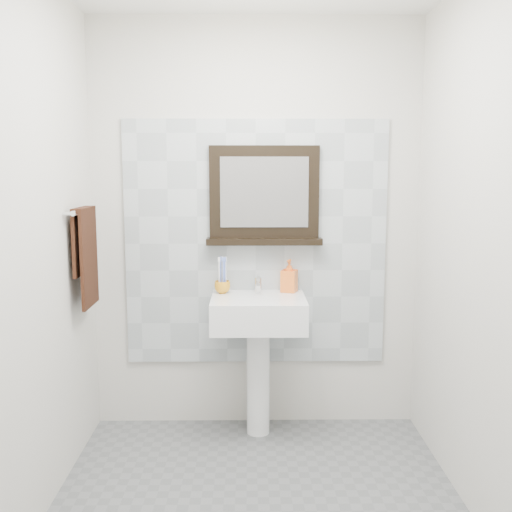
{
  "coord_description": "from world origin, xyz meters",
  "views": [
    {
      "loc": [
        -0.04,
        -2.56,
        1.6
      ],
      "look_at": [
        -0.0,
        0.55,
        1.15
      ],
      "focal_mm": 42.0,
      "sensor_mm": 36.0,
      "label": 1
    }
  ],
  "objects": [
    {
      "name": "toothbrush_cup",
      "position": [
        -0.2,
        0.98,
        0.9
      ],
      "size": [
        0.11,
        0.11,
        0.08
      ],
      "primitive_type": "imported",
      "rotation": [
        0.0,
        0.0,
        -0.18
      ],
      "color": "orange",
      "rests_on": "pedestal_sink"
    },
    {
      "name": "toothbrushes",
      "position": [
        -0.2,
        0.98,
        0.98
      ],
      "size": [
        0.05,
        0.04,
        0.21
      ],
      "color": "white",
      "rests_on": "toothbrush_cup"
    },
    {
      "name": "back_wall",
      "position": [
        0.0,
        1.1,
        1.25
      ],
      "size": [
        2.0,
        0.01,
        2.5
      ],
      "primitive_type": "cube",
      "color": "beige",
      "rests_on": "ground"
    },
    {
      "name": "front_wall",
      "position": [
        0.0,
        -1.1,
        1.25
      ],
      "size": [
        2.0,
        0.01,
        2.5
      ],
      "primitive_type": "cube",
      "color": "beige",
      "rests_on": "ground"
    },
    {
      "name": "pedestal_sink",
      "position": [
        0.01,
        0.87,
        0.68
      ],
      "size": [
        0.55,
        0.44,
        0.96
      ],
      "color": "white",
      "rests_on": "ground"
    },
    {
      "name": "framed_mirror",
      "position": [
        0.05,
        1.06,
        1.43
      ],
      "size": [
        0.7,
        0.11,
        0.59
      ],
      "color": "black",
      "rests_on": "back_wall"
    },
    {
      "name": "hand_towel",
      "position": [
        -0.94,
        0.71,
        1.17
      ],
      "size": [
        0.06,
        0.3,
        0.55
      ],
      "color": "black",
      "rests_on": "towel_bar"
    },
    {
      "name": "left_wall",
      "position": [
        -1.0,
        0.0,
        1.25
      ],
      "size": [
        0.01,
        2.2,
        2.5
      ],
      "primitive_type": "cube",
      "color": "beige",
      "rests_on": "ground"
    },
    {
      "name": "soap_dispenser",
      "position": [
        0.2,
        1.02,
        0.96
      ],
      "size": [
        0.11,
        0.12,
        0.2
      ],
      "primitive_type": "imported",
      "rotation": [
        0.0,
        0.0,
        -0.33
      ],
      "color": "#F5451C",
      "rests_on": "pedestal_sink"
    },
    {
      "name": "right_wall",
      "position": [
        1.0,
        0.0,
        1.25
      ],
      "size": [
        0.01,
        2.2,
        2.5
      ],
      "primitive_type": "cube",
      "color": "beige",
      "rests_on": "ground"
    },
    {
      "name": "towel_bar",
      "position": [
        -0.95,
        0.71,
        1.38
      ],
      "size": [
        0.07,
        0.4,
        0.03
      ],
      "color": "silver",
      "rests_on": "left_wall"
    },
    {
      "name": "splashback",
      "position": [
        0.0,
        1.09,
        1.15
      ],
      "size": [
        1.6,
        0.02,
        1.5
      ],
      "primitive_type": "cube",
      "color": "#ABB5BA",
      "rests_on": "back_wall"
    }
  ]
}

